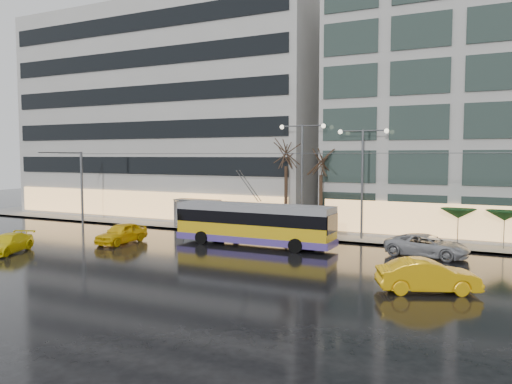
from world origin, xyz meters
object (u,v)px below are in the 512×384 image
Objects in this scene: bus_shelter at (195,207)px; street_lamp_near at (302,163)px; trolleybus at (254,225)px; taxi_a at (122,233)px.

bus_shelter is 11.14m from street_lamp_near.
trolleybus is at bearing -32.63° from bus_shelter.
street_lamp_near is (10.38, 0.11, 4.03)m from bus_shelter.
taxi_a is at bearing -159.68° from trolleybus.
street_lamp_near is (1.54, 5.78, 4.48)m from trolleybus.
bus_shelter is at bearing 85.33° from taxi_a.
street_lamp_near reaches higher than bus_shelter.
trolleybus is 1.33× the size of street_lamp_near.
trolleybus reaches higher than bus_shelter.
trolleybus reaches higher than taxi_a.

